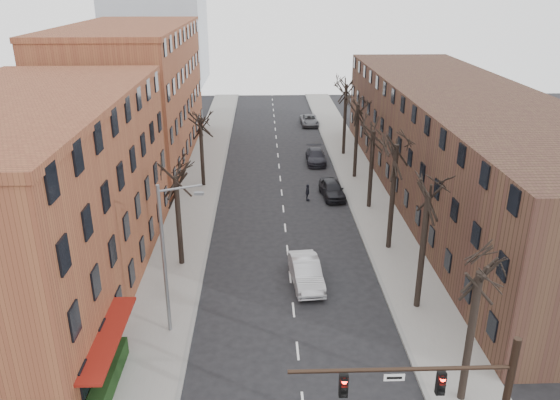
{
  "coord_description": "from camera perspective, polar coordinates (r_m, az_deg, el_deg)",
  "views": [
    {
      "loc": [
        -1.78,
        -16.45,
        18.71
      ],
      "look_at": [
        -0.56,
        20.15,
        4.0
      ],
      "focal_mm": 35.0,
      "sensor_mm": 36.0,
      "label": 1
    }
  ],
  "objects": [
    {
      "name": "parked_car_mid",
      "position": [
        60.56,
        3.76,
        4.58
      ],
      "size": [
        2.15,
        5.14,
        1.48
      ],
      "primitive_type": "imported",
      "rotation": [
        0.0,
        0.0,
        -0.01
      ],
      "color": "black",
      "rests_on": "ground"
    },
    {
      "name": "tree_right_b",
      "position": [
        35.32,
        14.05,
        -10.84
      ],
      "size": [
        5.2,
        5.2,
        10.8
      ],
      "primitive_type": null,
      "color": "black",
      "rests_on": "ground"
    },
    {
      "name": "parked_car_far",
      "position": [
        76.96,
        3.09,
        8.32
      ],
      "size": [
        2.47,
        5.11,
        1.4
      ],
      "primitive_type": "imported",
      "rotation": [
        0.0,
        0.0,
        0.03
      ],
      "color": "#54565B",
      "rests_on": "ground"
    },
    {
      "name": "tree_right_e",
      "position": [
        56.48,
        7.76,
        2.33
      ],
      "size": [
        5.2,
        5.2,
        10.8
      ],
      "primitive_type": null,
      "color": "black",
      "rests_on": "ground"
    },
    {
      "name": "hedge",
      "position": [
        29.09,
        -17.72,
        -17.74
      ],
      "size": [
        0.8,
        6.0,
        1.0
      ],
      "primitive_type": "cube",
      "color": "black",
      "rests_on": "sidewalk_left"
    },
    {
      "name": "tree_right_c",
      "position": [
        42.04,
        11.23,
        -5.0
      ],
      "size": [
        5.2,
        5.2,
        11.6
      ],
      "primitive_type": null,
      "color": "black",
      "rests_on": "ground"
    },
    {
      "name": "parked_car_near",
      "position": [
        50.84,
        5.46,
        1.16
      ],
      "size": [
        2.36,
        4.88,
        1.61
      ],
      "primitive_type": "imported",
      "rotation": [
        0.0,
        0.0,
        0.1
      ],
      "color": "black",
      "rests_on": "ground"
    },
    {
      "name": "tree_right_d",
      "position": [
        49.13,
        9.24,
        -0.8
      ],
      "size": [
        5.2,
        5.2,
        10.0
      ],
      "primitive_type": null,
      "color": "black",
      "rests_on": "ground"
    },
    {
      "name": "silver_sedan",
      "position": [
        36.38,
        2.74,
        -7.55
      ],
      "size": [
        2.25,
        5.29,
        1.7
      ],
      "primitive_type": "imported",
      "rotation": [
        0.0,
        0.0,
        0.09
      ],
      "color": "#B0B2B8",
      "rests_on": "ground"
    },
    {
      "name": "tree_right_f",
      "position": [
        63.97,
        6.62,
        4.73
      ],
      "size": [
        5.2,
        5.2,
        11.6
      ],
      "primitive_type": null,
      "color": "black",
      "rests_on": "ground"
    },
    {
      "name": "tree_left_b",
      "position": [
        54.13,
        -7.97,
        1.44
      ],
      "size": [
        5.2,
        5.2,
        9.5
      ],
      "primitive_type": null,
      "color": "black",
      "rests_on": "ground"
    },
    {
      "name": "sidewalk_right",
      "position": [
        55.59,
        8.34,
        2.06
      ],
      "size": [
        4.0,
        90.0,
        0.15
      ],
      "primitive_type": "cube",
      "color": "gray",
      "rests_on": "ground"
    },
    {
      "name": "tree_left_a",
      "position": [
        39.64,
        -10.2,
        -6.66
      ],
      "size": [
        5.2,
        5.2,
        9.5
      ],
      "primitive_type": null,
      "color": "black",
      "rests_on": "ground"
    },
    {
      "name": "pedestrian_crossing",
      "position": [
        49.82,
        2.89,
        0.78
      ],
      "size": [
        0.52,
        0.98,
        1.59
      ],
      "primitive_type": "imported",
      "rotation": [
        0.0,
        0.0,
        1.42
      ],
      "color": "black",
      "rests_on": "ground"
    },
    {
      "name": "building_left_far",
      "position": [
        63.2,
        -15.14,
        10.46
      ],
      "size": [
        12.0,
        28.0,
        14.0
      ],
      "primitive_type": "cube",
      "color": "brown",
      "rests_on": "ground"
    },
    {
      "name": "building_left_near",
      "position": [
        36.79,
        -24.52,
        -0.4
      ],
      "size": [
        12.0,
        26.0,
        12.0
      ],
      "primitive_type": "cube",
      "color": "brown",
      "rests_on": "ground"
    },
    {
      "name": "awning_left",
      "position": [
        30.21,
        -16.89,
        -17.52
      ],
      "size": [
        1.2,
        7.0,
        0.15
      ],
      "primitive_type": "cube",
      "color": "maroon",
      "rests_on": "ground"
    },
    {
      "name": "streetlight",
      "position": [
        30.25,
        -11.75,
        -5.54
      ],
      "size": [
        2.45,
        0.22,
        9.03
      ],
      "color": "slate",
      "rests_on": "ground"
    },
    {
      "name": "tree_right_a",
      "position": [
        29.26,
        18.33,
        -19.2
      ],
      "size": [
        5.2,
        5.2,
        10.0
      ],
      "primitive_type": null,
      "color": "black",
      "rests_on": "ground"
    },
    {
      "name": "sidewalk_left",
      "position": [
        55.08,
        -8.29,
        1.87
      ],
      "size": [
        4.0,
        90.0,
        0.15
      ],
      "primitive_type": "cube",
      "color": "gray",
      "rests_on": "ground"
    },
    {
      "name": "building_right",
      "position": [
        51.59,
        18.4,
        5.34
      ],
      "size": [
        12.0,
        50.0,
        10.0
      ],
      "primitive_type": "cube",
      "color": "#452E20",
      "rests_on": "ground"
    }
  ]
}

